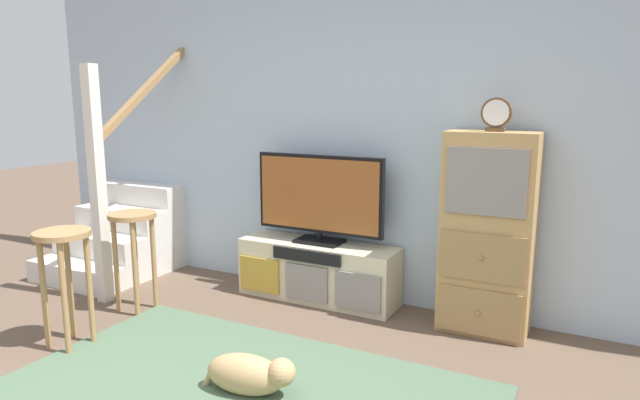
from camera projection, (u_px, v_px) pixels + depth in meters
The scene contains 9 objects.
back_wall at pixel (369, 125), 4.18m from camera, with size 6.40×0.12×2.70m, color #A8BCD1.
media_console at pixel (318, 271), 4.29m from camera, with size 1.26×0.38×0.45m.
television at pixel (319, 197), 4.20m from camera, with size 1.04×0.22×0.68m.
side_cabinet at pixel (488, 234), 3.64m from camera, with size 0.58×0.38×1.35m.
desk_clock at pixel (496, 114), 3.48m from camera, with size 0.19×0.08×0.21m.
staircase at pixel (135, 226), 5.15m from camera, with size 1.00×1.36×2.20m.
bar_stool_near at pixel (64, 262), 3.42m from camera, with size 0.34×0.34×0.75m.
bar_stool_far at pixel (134, 239), 4.02m from camera, with size 0.34×0.34×0.74m.
dog at pixel (250, 374), 2.93m from camera, with size 0.54×0.27×0.23m.
Camera 1 is at (1.61, -1.45, 1.57)m, focal length 30.96 mm.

